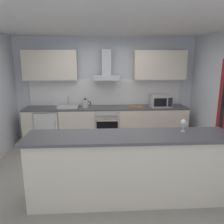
{
  "coord_description": "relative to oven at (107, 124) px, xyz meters",
  "views": [
    {
      "loc": [
        -0.16,
        -3.66,
        1.97
      ],
      "look_at": [
        0.07,
        0.38,
        1.05
      ],
      "focal_mm": 34.9,
      "sensor_mm": 36.0,
      "label": 1
    }
  ],
  "objects": [
    {
      "name": "ground",
      "position": [
        -0.01,
        -1.57,
        -0.47
      ],
      "size": [
        5.52,
        4.84,
        0.02
      ],
      "primitive_type": "cube",
      "color": "gray"
    },
    {
      "name": "ceiling",
      "position": [
        -0.01,
        -1.57,
        2.15
      ],
      "size": [
        5.52,
        4.84,
        0.02
      ],
      "primitive_type": "cube",
      "color": "white"
    },
    {
      "name": "wall_back",
      "position": [
        -0.01,
        0.41,
        0.84
      ],
      "size": [
        5.52,
        0.12,
        2.6
      ],
      "primitive_type": "cube",
      "color": "silver",
      "rests_on": "ground"
    },
    {
      "name": "backsplash_tile",
      "position": [
        -0.01,
        0.33,
        0.77
      ],
      "size": [
        3.84,
        0.02,
        0.66
      ],
      "primitive_type": "cube",
      "color": "white"
    },
    {
      "name": "counter_back",
      "position": [
        -0.01,
        0.03,
        -0.01
      ],
      "size": [
        3.98,
        0.6,
        0.9
      ],
      "color": "beige",
      "rests_on": "ground"
    },
    {
      "name": "counter_island",
      "position": [
        0.24,
        -2.41,
        0.04
      ],
      "size": [
        2.88,
        0.64,
        1.0
      ],
      "color": "beige",
      "rests_on": "ground"
    },
    {
      "name": "upper_cabinets",
      "position": [
        -0.01,
        0.18,
        1.45
      ],
      "size": [
        3.93,
        0.32,
        0.7
      ],
      "color": "beige"
    },
    {
      "name": "oven",
      "position": [
        0.0,
        0.0,
        0.0
      ],
      "size": [
        0.6,
        0.62,
        0.8
      ],
      "color": "slate",
      "rests_on": "ground"
    },
    {
      "name": "refrigerator",
      "position": [
        -1.43,
        -0.0,
        -0.03
      ],
      "size": [
        0.58,
        0.6,
        0.85
      ],
      "color": "white",
      "rests_on": "ground"
    },
    {
      "name": "microwave",
      "position": [
        1.33,
        -0.03,
        0.59
      ],
      "size": [
        0.5,
        0.38,
        0.3
      ],
      "color": "#B7BABC",
      "rests_on": "counter_back"
    },
    {
      "name": "sink",
      "position": [
        -0.95,
        0.01,
        0.47
      ],
      "size": [
        0.5,
        0.4,
        0.26
      ],
      "color": "silver",
      "rests_on": "counter_back"
    },
    {
      "name": "kettle",
      "position": [
        -0.52,
        -0.03,
        0.55
      ],
      "size": [
        0.29,
        0.15,
        0.24
      ],
      "color": "#B7BABC",
      "rests_on": "counter_back"
    },
    {
      "name": "range_hood",
      "position": [
        0.0,
        0.13,
        1.33
      ],
      "size": [
        0.62,
        0.45,
        0.72
      ],
      "color": "#B7BABC"
    },
    {
      "name": "wine_glass",
      "position": [
        1.03,
        -2.29,
        0.66
      ],
      "size": [
        0.08,
        0.08,
        0.18
      ],
      "color": "silver",
      "rests_on": "counter_island"
    },
    {
      "name": "chopping_board",
      "position": [
        0.73,
        -0.02,
        0.45
      ],
      "size": [
        0.38,
        0.28,
        0.02
      ],
      "primitive_type": "cube",
      "rotation": [
        0.0,
        0.0,
        -0.2
      ],
      "color": "#9E7247",
      "rests_on": "counter_back"
    }
  ]
}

